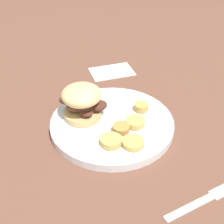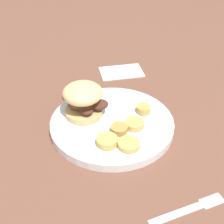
{
  "view_description": "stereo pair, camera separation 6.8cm",
  "coord_description": "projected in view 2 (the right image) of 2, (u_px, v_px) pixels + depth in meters",
  "views": [
    {
      "loc": [
        0.61,
        0.01,
        0.5
      ],
      "look_at": [
        0.0,
        0.0,
        0.05
      ],
      "focal_mm": 50.0,
      "sensor_mm": 36.0,
      "label": 1
    },
    {
      "loc": [
        0.6,
        0.08,
        0.5
      ],
      "look_at": [
        0.0,
        0.0,
        0.05
      ],
      "focal_mm": 50.0,
      "sensor_mm": 36.0,
      "label": 2
    }
  ],
  "objects": [
    {
      "name": "fork",
      "position": [
        189.0,
        209.0,
        0.59
      ],
      "size": [
        0.1,
        0.15,
        0.0
      ],
      "color": "silver",
      "rests_on": "ground_plane"
    },
    {
      "name": "potato_round_3",
      "position": [
        143.0,
        109.0,
        0.8
      ],
      "size": [
        0.04,
        0.04,
        0.02
      ],
      "primitive_type": "cylinder",
      "color": "tan",
      "rests_on": "dinner_plate"
    },
    {
      "name": "potato_round_0",
      "position": [
        108.0,
        141.0,
        0.7
      ],
      "size": [
        0.05,
        0.05,
        0.01
      ],
      "primitive_type": "cylinder",
      "color": "tan",
      "rests_on": "dinner_plate"
    },
    {
      "name": "potato_round_2",
      "position": [
        119.0,
        129.0,
        0.73
      ],
      "size": [
        0.04,
        0.04,
        0.01
      ],
      "primitive_type": "cylinder",
      "color": "#BC8942",
      "rests_on": "dinner_plate"
    },
    {
      "name": "potato_round_4",
      "position": [
        129.0,
        144.0,
        0.69
      ],
      "size": [
        0.05,
        0.05,
        0.01
      ],
      "primitive_type": "cylinder",
      "color": "tan",
      "rests_on": "dinner_plate"
    },
    {
      "name": "sandwich",
      "position": [
        83.0,
        99.0,
        0.77
      ],
      "size": [
        0.11,
        0.14,
        0.09
      ],
      "color": "tan",
      "rests_on": "dinner_plate"
    },
    {
      "name": "dinner_plate",
      "position": [
        112.0,
        123.0,
        0.78
      ],
      "size": [
        0.31,
        0.31,
        0.02
      ],
      "color": "white",
      "rests_on": "ground_plane"
    },
    {
      "name": "potato_round_1",
      "position": [
        134.0,
        124.0,
        0.75
      ],
      "size": [
        0.05,
        0.05,
        0.01
      ],
      "primitive_type": "cylinder",
      "color": "tan",
      "rests_on": "dinner_plate"
    },
    {
      "name": "napkin",
      "position": [
        121.0,
        72.0,
        1.01
      ],
      "size": [
        0.13,
        0.16,
        0.01
      ],
      "primitive_type": "cube",
      "rotation": [
        0.0,
        0.0,
        5.05
      ],
      "color": "white",
      "rests_on": "ground_plane"
    },
    {
      "name": "ground_plane",
      "position": [
        112.0,
        127.0,
        0.79
      ],
      "size": [
        4.0,
        4.0,
        0.0
      ],
      "primitive_type": "plane",
      "color": "brown"
    }
  ]
}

